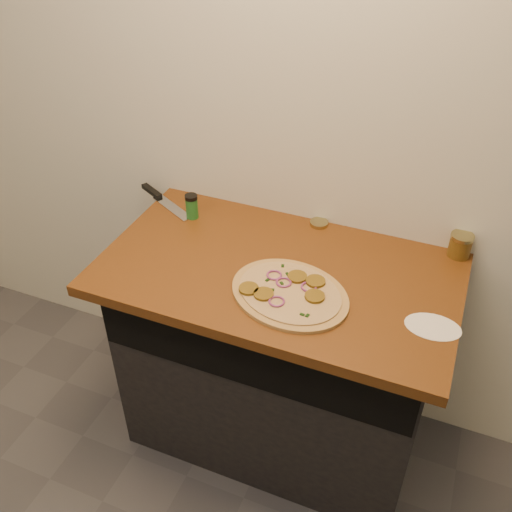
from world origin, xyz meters
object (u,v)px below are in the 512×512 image
at_px(chefs_knife, 161,199).
at_px(spice_shaker, 192,206).
at_px(pizza, 289,293).
at_px(salsa_jar, 460,245).

height_order(chefs_knife, spice_shaker, spice_shaker).
xyz_separation_m(pizza, spice_shaker, (-0.49, 0.29, 0.04)).
bearing_deg(chefs_knife, pizza, -27.92).
distance_m(chefs_knife, salsa_jar, 1.14).
bearing_deg(salsa_jar, spice_shaker, -172.24).
distance_m(pizza, salsa_jar, 0.63).
distance_m(pizza, chefs_knife, 0.75).
height_order(salsa_jar, spice_shaker, spice_shaker).
xyz_separation_m(chefs_knife, spice_shaker, (0.17, -0.06, 0.04)).
bearing_deg(spice_shaker, pizza, -30.30).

